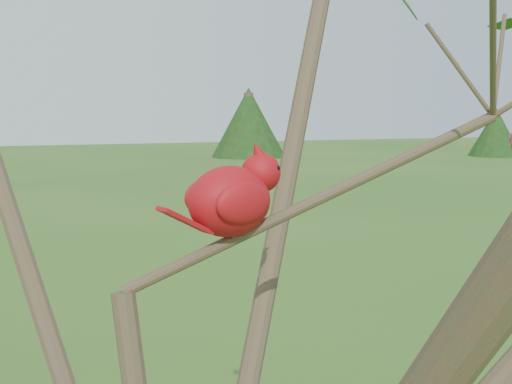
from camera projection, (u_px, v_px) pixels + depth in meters
crabapple_tree at (194, 181)px, 0.81m from camera, size 2.35×2.05×2.95m
cardinal at (234, 197)px, 0.95m from camera, size 0.22×0.14×0.15m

